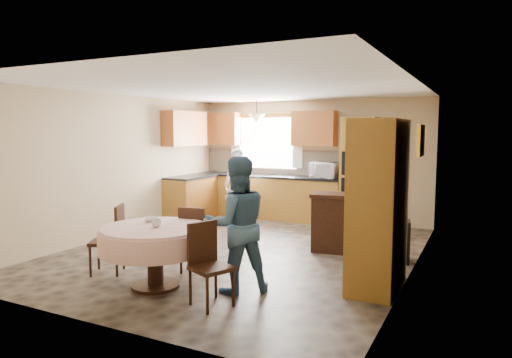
{
  "coord_description": "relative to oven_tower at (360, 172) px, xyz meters",
  "views": [
    {
      "loc": [
        3.32,
        -6.08,
        1.86
      ],
      "look_at": [
        0.09,
        0.3,
        1.1
      ],
      "focal_mm": 32.0,
      "sensor_mm": 36.0,
      "label": 1
    }
  ],
  "objects": [
    {
      "name": "base_cab_left",
      "position": [
        -3.35,
        -0.89,
        -0.62
      ],
      "size": [
        0.6,
        1.2,
        0.88
      ],
      "primitive_type": "cube",
      "color": "#AF832E",
      "rests_on": "floor"
    },
    {
      "name": "chair_left",
      "position": [
        -2.14,
        -4.41,
        -0.56
      ],
      "size": [
        0.53,
        0.53,
        0.9
      ],
      "rotation": [
        0.0,
        0.0,
        -1.07
      ],
      "color": "#321B0D",
      "rests_on": "floor"
    },
    {
      "name": "wall_cab_right",
      "position": [
        -1.0,
        0.15,
        0.85
      ],
      "size": [
        0.9,
        0.33,
        0.72
      ],
      "primitive_type": "cube",
      "color": "#C76C31",
      "rests_on": "wall_back"
    },
    {
      "name": "oven_tower",
      "position": [
        0.0,
        0.0,
        0.0
      ],
      "size": [
        0.66,
        0.62,
        2.12
      ],
      "primitive_type": "cube",
      "color": "#AF832E",
      "rests_on": "floor"
    },
    {
      "name": "ceiling",
      "position": [
        -1.15,
        -2.69,
        1.44
      ],
      "size": [
        5.0,
        6.0,
        0.01
      ],
      "primitive_type": "cube",
      "color": "white",
      "rests_on": "wall_back"
    },
    {
      "name": "counter_back",
      "position": [
        -2.0,
        0.01,
        -0.16
      ],
      "size": [
        3.3,
        0.64,
        0.04
      ],
      "primitive_type": "cube",
      "color": "black",
      "rests_on": "base_cab_back"
    },
    {
      "name": "bowl_sideboard",
      "position": [
        0.1,
        -2.0,
        -0.19
      ],
      "size": [
        0.24,
        0.24,
        0.05
      ],
      "primitive_type": "imported",
      "rotation": [
        0.0,
        0.0,
        -0.22
      ],
      "color": "#B2B2B2",
      "rests_on": "sideboard"
    },
    {
      "name": "wall_back",
      "position": [
        -1.15,
        0.31,
        0.19
      ],
      "size": [
        5.0,
        0.02,
        2.5
      ],
      "primitive_type": "cube",
      "color": "tan",
      "rests_on": "floor"
    },
    {
      "name": "window",
      "position": [
        -2.15,
        0.29,
        0.54
      ],
      "size": [
        1.4,
        0.03,
        1.1
      ],
      "primitive_type": "cube",
      "color": "white",
      "rests_on": "wall_back"
    },
    {
      "name": "dining_table",
      "position": [
        -1.29,
        -4.59,
        -0.49
      ],
      "size": [
        1.3,
        1.3,
        0.74
      ],
      "color": "#321B0D",
      "rests_on": "floor"
    },
    {
      "name": "base_cab_back",
      "position": [
        -2.0,
        0.01,
        -0.62
      ],
      "size": [
        3.3,
        0.6,
        0.88
      ],
      "primitive_type": "cube",
      "color": "#AF832E",
      "rests_on": "floor"
    },
    {
      "name": "person_dining",
      "position": [
        -0.35,
        -4.28,
        -0.27
      ],
      "size": [
        0.97,
        0.96,
        1.57
      ],
      "primitive_type": "imported",
      "rotation": [
        0.0,
        0.0,
        3.89
      ],
      "color": "#385B7B",
      "rests_on": "floor"
    },
    {
      "name": "microwave",
      "position": [
        -0.68,
        -0.04,
        0.02
      ],
      "size": [
        0.62,
        0.48,
        0.31
      ],
      "primitive_type": "imported",
      "rotation": [
        0.0,
        0.0,
        -0.18
      ],
      "color": "silver",
      "rests_on": "counter_back"
    },
    {
      "name": "wall_left",
      "position": [
        -3.65,
        -2.69,
        0.19
      ],
      "size": [
        0.02,
        6.0,
        2.5
      ],
      "primitive_type": "cube",
      "color": "tan",
      "rests_on": "floor"
    },
    {
      "name": "sideboard",
      "position": [
        0.36,
        -2.0,
        -0.64
      ],
      "size": [
        1.24,
        0.65,
        0.85
      ],
      "primitive_type": "cube",
      "rotation": [
        0.0,
        0.0,
        0.14
      ],
      "color": "#321B0D",
      "rests_on": "floor"
    },
    {
      "name": "chair_right",
      "position": [
        -0.44,
        -4.76,
        -0.57
      ],
      "size": [
        0.51,
        0.51,
        0.89
      ],
      "rotation": [
        0.0,
        0.0,
        1.16
      ],
      "color": "#321B0D",
      "rests_on": "floor"
    },
    {
      "name": "floor",
      "position": [
        -1.15,
        -2.69,
        -1.06
      ],
      "size": [
        5.0,
        6.0,
        0.01
      ],
      "primitive_type": "cube",
      "color": "brown",
      "rests_on": "ground"
    },
    {
      "name": "bottle_sideboard",
      "position": [
        0.75,
        -2.0,
        -0.08
      ],
      "size": [
        0.13,
        0.13,
        0.27
      ],
      "primitive_type": "imported",
      "rotation": [
        0.0,
        0.0,
        0.28
      ],
      "color": "silver",
      "rests_on": "sideboard"
    },
    {
      "name": "curtain_right",
      "position": [
        -1.4,
        0.24,
        0.59
      ],
      "size": [
        0.22,
        0.02,
        1.15
      ],
      "primitive_type": "cube",
      "color": "white",
      "rests_on": "wall_back"
    },
    {
      "name": "wall_cab_left",
      "position": [
        -3.2,
        0.15,
        0.85
      ],
      "size": [
        0.85,
        0.33,
        0.72
      ],
      "primitive_type": "cube",
      "color": "#C76C31",
      "rests_on": "wall_back"
    },
    {
      "name": "backsplash",
      "position": [
        -2.0,
        0.3,
        0.12
      ],
      "size": [
        3.3,
        0.02,
        0.55
      ],
      "primitive_type": "cube",
      "color": "#CBB58F",
      "rests_on": "wall_back"
    },
    {
      "name": "chair_back",
      "position": [
        -1.18,
        -3.91,
        -0.57
      ],
      "size": [
        0.44,
        0.44,
        0.88
      ],
      "rotation": [
        0.0,
        0.0,
        3.31
      ],
      "color": "#321B0D",
      "rests_on": "floor"
    },
    {
      "name": "counter_left",
      "position": [
        -3.35,
        -0.89,
        -0.16
      ],
      "size": [
        0.64,
        1.2,
        0.04
      ],
      "primitive_type": "cube",
      "color": "black",
      "rests_on": "base_cab_left"
    },
    {
      "name": "wall_front",
      "position": [
        -1.15,
        -5.69,
        0.19
      ],
      "size": [
        5.0,
        0.02,
        2.5
      ],
      "primitive_type": "cube",
      "color": "tan",
      "rests_on": "floor"
    },
    {
      "name": "cupboard",
      "position": [
        1.07,
        -3.42,
        -0.06
      ],
      "size": [
        0.52,
        1.04,
        1.99
      ],
      "primitive_type": "cube",
      "color": "#AF832E",
      "rests_on": "floor"
    },
    {
      "name": "bowl_table",
      "position": [
        -1.51,
        -4.37,
        -0.3
      ],
      "size": [
        0.2,
        0.2,
        0.05
      ],
      "primitive_type": "imported",
      "rotation": [
        0.0,
        0.0,
        0.19
      ],
      "color": "#B2B2B2",
      "rests_on": "dining_table"
    },
    {
      "name": "person_sink",
      "position": [
        -2.29,
        -0.79,
        -0.3
      ],
      "size": [
        0.62,
        0.47,
        1.53
      ],
      "primitive_type": "imported",
      "rotation": [
        0.0,
        0.0,
        0.2
      ],
      "color": "silver",
      "rests_on": "floor"
    },
    {
      "name": "oven_lower",
      "position": [
        0.0,
        -0.31,
        -0.31
      ],
      "size": [
        0.56,
        0.01,
        0.45
      ],
      "primitive_type": "cube",
      "color": "black",
      "rests_on": "oven_tower"
    },
    {
      "name": "oven_upper",
      "position": [
        0.0,
        -0.31,
        0.19
      ],
      "size": [
        0.56,
        0.01,
        0.45
      ],
      "primitive_type": "cube",
      "color": "black",
      "rests_on": "oven_tower"
    },
    {
      "name": "framed_picture",
      "position": [
        1.32,
        -1.84,
        0.66
      ],
      "size": [
        0.06,
        0.56,
        0.46
      ],
      "color": "gold",
      "rests_on": "wall_right"
    },
    {
      "name": "pendant",
      "position": [
        -2.15,
        -0.19,
        1.06
      ],
      "size": [
        0.36,
        0.36,
        0.18
      ],
      "primitive_type": "cone",
      "rotation": [
        3.14,
        0.0,
        0.0
      ],
      "color": "beige",
      "rests_on": "ceiling"
    },
    {
      "name": "curtain_left",
      "position": [
        -2.9,
        0.24,
        0.59
      ],
      "size": [
        0.22,
        0.02,
        1.15
      ],
      "primitive_type": "cube",
      "color": "white",
      "rests_on": "wall_back"
    },
    {
      "name": "wall_right",
      "position": [
        1.35,
        -2.69,
        0.19
      ],
      "size": [
        0.02,
        6.0,
        2.5
      ],
      "primitive_type": "cube",
      "color": "tan",
      "rests_on": "floor"
    },
    {
      "name": "cup_table",
      "position": [
        -1.24,
        -4.61,
        -0.28
      ],
      "size": [
        0.15,
        0.15,
        0.09
      ],
      "primitive_type": "imported",
      "rotation": [
        0.0,
        0.0,
        0.37
      ],
      "color": "#B2B2B2",
      "rests_on": "dining_table"
    },
    {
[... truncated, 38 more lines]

